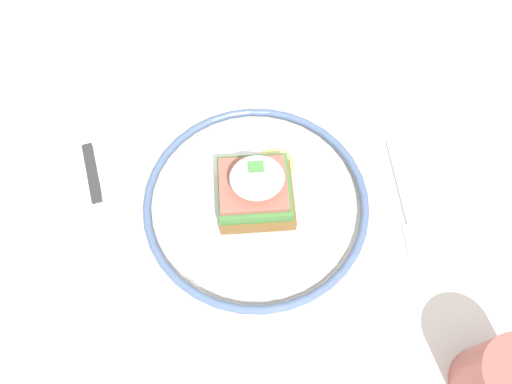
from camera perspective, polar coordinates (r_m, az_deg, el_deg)
name	(u,v)px	position (r m, az deg, el deg)	size (l,w,h in m)	color
ground_plane	(251,314)	(1.30, -0.60, -13.80)	(6.00, 6.00, 0.00)	#9E9993
dining_table	(247,220)	(0.73, -1.04, -3.22)	(0.93, 0.69, 0.73)	beige
plate	(256,202)	(0.59, 0.00, -1.19)	(0.27, 0.27, 0.02)	silver
sandwich	(256,188)	(0.55, -0.01, 0.52)	(0.09, 0.11, 0.08)	brown
fork	(405,202)	(0.62, 16.66, -1.07)	(0.02, 0.15, 0.00)	silver
knife	(98,203)	(0.62, -17.64, -1.16)	(0.06, 0.20, 0.01)	#2D2D2D
cup	(504,380)	(0.55, 26.53, -18.71)	(0.07, 0.07, 0.09)	#AD5147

